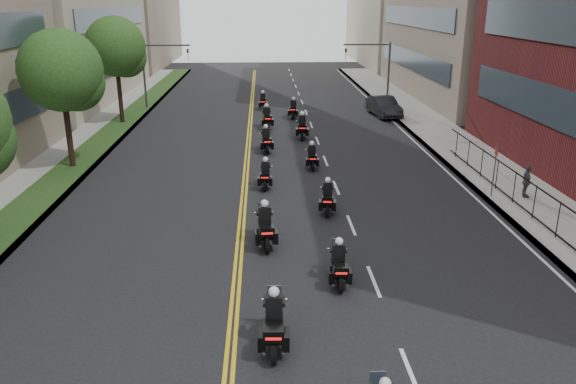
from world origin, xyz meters
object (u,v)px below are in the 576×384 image
object	(u,v)px
motorcycle_11	(293,110)
motorcycle_3	(339,266)
motorcycle_4	(265,228)
motorcycle_6	(265,176)
motorcycle_8	(266,141)
motorcycle_7	(312,158)
motorcycle_12	(263,102)
motorcycle_5	(327,199)
parked_sedan	(384,106)
motorcycle_2	(274,324)
motorcycle_10	(267,119)
pedestrian_c	(527,181)
motorcycle_9	(302,128)

from	to	relation	value
motorcycle_11	motorcycle_3	bearing A→B (deg)	-83.73
motorcycle_4	motorcycle_6	bearing A→B (deg)	85.37
motorcycle_8	motorcycle_11	bearing A→B (deg)	72.80
motorcycle_7	motorcycle_12	world-z (taller)	motorcycle_12
motorcycle_5	parked_sedan	xyz separation A→B (m)	(7.05, 21.56, 0.17)
motorcycle_3	motorcycle_7	world-z (taller)	motorcycle_3
motorcycle_2	motorcycle_8	distance (m)	20.88
motorcycle_2	motorcycle_6	size ratio (longest dim) A/B	1.12
motorcycle_4	motorcycle_6	xyz separation A→B (m)	(0.07, 7.07, -0.10)
motorcycle_12	motorcycle_11	bearing A→B (deg)	-59.67
motorcycle_10	motorcycle_12	distance (m)	7.54
motorcycle_7	motorcycle_4	bearing A→B (deg)	-103.41
motorcycle_2	motorcycle_4	distance (m)	6.77
motorcycle_11	pedestrian_c	world-z (taller)	pedestrian_c
motorcycle_2	parked_sedan	world-z (taller)	motorcycle_2
motorcycle_7	motorcycle_9	bearing A→B (deg)	91.60
motorcycle_6	motorcycle_7	xyz separation A→B (m)	(2.64, 3.30, -0.01)
motorcycle_2	pedestrian_c	size ratio (longest dim) A/B	1.52
motorcycle_7	motorcycle_10	world-z (taller)	motorcycle_10
motorcycle_8	motorcycle_11	xyz separation A→B (m)	(2.28, 10.43, -0.02)
motorcycle_8	motorcycle_10	distance (m)	6.76
motorcycle_7	motorcycle_6	bearing A→B (deg)	-127.43
motorcycle_3	motorcycle_6	distance (m)	10.53
motorcycle_8	parked_sedan	distance (m)	14.58
motorcycle_2	motorcycle_7	distance (m)	17.32
motorcycle_6	motorcycle_7	bearing A→B (deg)	54.44
parked_sedan	motorcycle_8	bearing A→B (deg)	-138.81
motorcycle_2	motorcycle_11	bearing A→B (deg)	88.10
motorcycle_6	motorcycle_11	xyz separation A→B (m)	(2.37, 17.47, 0.04)
motorcycle_3	parked_sedan	world-z (taller)	parked_sedan
motorcycle_8	motorcycle_10	bearing A→B (deg)	84.13
motorcycle_5	motorcycle_6	xyz separation A→B (m)	(-2.74, 3.62, -0.01)
motorcycle_3	motorcycle_8	bearing A→B (deg)	99.69
motorcycle_3	motorcycle_4	distance (m)	4.02
motorcycle_6	motorcycle_10	world-z (taller)	motorcycle_10
parked_sedan	motorcycle_6	bearing A→B (deg)	-125.78
motorcycle_11	pedestrian_c	xyz separation A→B (m)	(9.93, -19.96, 0.27)
motorcycle_3	motorcycle_4	size ratio (longest dim) A/B	0.88
motorcycle_2	motorcycle_5	xyz separation A→B (m)	(2.61, 10.21, -0.06)
motorcycle_8	parked_sedan	world-z (taller)	motorcycle_8
motorcycle_3	motorcycle_8	size ratio (longest dim) A/B	0.92
parked_sedan	pedestrian_c	bearing A→B (deg)	-90.14
motorcycle_12	parked_sedan	world-z (taller)	motorcycle_12
parked_sedan	pedestrian_c	xyz separation A→B (m)	(2.52, -20.42, 0.13)
motorcycle_8	motorcycle_10	world-z (taller)	motorcycle_10
motorcycle_12	motorcycle_4	bearing A→B (deg)	-91.83
motorcycle_2	motorcycle_3	xyz separation A→B (m)	(2.24, 3.57, -0.06)
motorcycle_12	pedestrian_c	world-z (taller)	pedestrian_c
motorcycle_5	motorcycle_6	world-z (taller)	motorcycle_5
motorcycle_10	parked_sedan	bearing A→B (deg)	18.13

